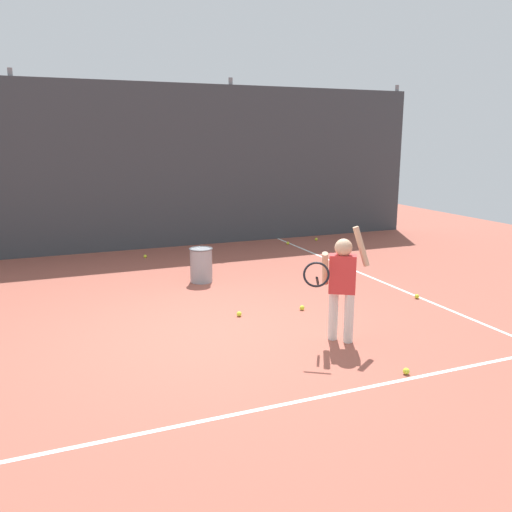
% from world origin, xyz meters
% --- Properties ---
extents(ground_plane, '(20.00, 20.00, 0.00)m').
position_xyz_m(ground_plane, '(0.00, 0.00, 0.00)').
color(ground_plane, '#9E5142').
extents(court_line_baseline, '(9.00, 0.05, 0.00)m').
position_xyz_m(court_line_baseline, '(0.00, -1.98, 0.00)').
color(court_line_baseline, white).
rests_on(court_line_baseline, ground).
extents(court_line_sideline, '(0.05, 9.00, 0.00)m').
position_xyz_m(court_line_sideline, '(3.25, 1.00, 0.00)').
color(court_line_sideline, white).
rests_on(court_line_sideline, ground).
extents(back_fence_windscreen, '(13.22, 0.08, 3.41)m').
position_xyz_m(back_fence_windscreen, '(0.00, 5.28, 1.71)').
color(back_fence_windscreen, '#383D42').
rests_on(back_fence_windscreen, ground).
extents(fence_post_1, '(0.09, 0.09, 3.56)m').
position_xyz_m(fence_post_1, '(-2.15, 5.34, 1.78)').
color(fence_post_1, slate).
rests_on(fence_post_1, ground).
extents(fence_post_2, '(0.09, 0.09, 3.56)m').
position_xyz_m(fence_post_2, '(2.15, 5.34, 1.78)').
color(fence_post_2, slate).
rests_on(fence_post_2, ground).
extents(fence_post_3, '(0.09, 0.09, 3.56)m').
position_xyz_m(fence_post_3, '(6.46, 5.34, 1.78)').
color(fence_post_3, slate).
rests_on(fence_post_3, ground).
extents(tennis_player, '(0.89, 0.53, 1.35)m').
position_xyz_m(tennis_player, '(1.27, -0.85, 0.73)').
color(tennis_player, silver).
rests_on(tennis_player, ground).
extents(ball_hopper, '(0.38, 0.38, 0.56)m').
position_xyz_m(ball_hopper, '(0.52, 2.25, 0.29)').
color(ball_hopper, gray).
rests_on(ball_hopper, ground).
extents(tennis_ball_0, '(0.07, 0.07, 0.07)m').
position_xyz_m(tennis_ball_0, '(3.97, 4.68, 0.03)').
color(tennis_ball_0, '#CCE033').
rests_on(tennis_ball_0, ground).
extents(tennis_ball_1, '(0.07, 0.07, 0.07)m').
position_xyz_m(tennis_ball_1, '(0.49, 0.40, 0.03)').
color(tennis_ball_1, '#CCE033').
rests_on(tennis_ball_1, ground).
extents(tennis_ball_2, '(0.07, 0.07, 0.07)m').
position_xyz_m(tennis_ball_2, '(1.38, 0.32, 0.03)').
color(tennis_ball_2, '#CCE033').
rests_on(tennis_ball_2, ground).
extents(tennis_ball_4, '(0.07, 0.07, 0.07)m').
position_xyz_m(tennis_ball_4, '(3.18, 0.15, 0.03)').
color(tennis_ball_4, '#CCE033').
rests_on(tennis_ball_4, ground).
extents(tennis_ball_5, '(0.07, 0.07, 0.07)m').
position_xyz_m(tennis_ball_5, '(3.16, 4.51, 0.03)').
color(tennis_ball_5, '#CCE033').
rests_on(tennis_ball_5, ground).
extents(tennis_ball_6, '(0.07, 0.07, 0.07)m').
position_xyz_m(tennis_ball_6, '(2.35, 1.22, 0.03)').
color(tennis_ball_6, '#CCE033').
rests_on(tennis_ball_6, ground).
extents(tennis_ball_7, '(0.07, 0.07, 0.07)m').
position_xyz_m(tennis_ball_7, '(-0.01, 4.35, 0.03)').
color(tennis_ball_7, '#CCE033').
rests_on(tennis_ball_7, ground).
extents(tennis_ball_8, '(0.07, 0.07, 0.07)m').
position_xyz_m(tennis_ball_8, '(1.43, -1.88, 0.03)').
color(tennis_ball_8, '#CCE033').
rests_on(tennis_ball_8, ground).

